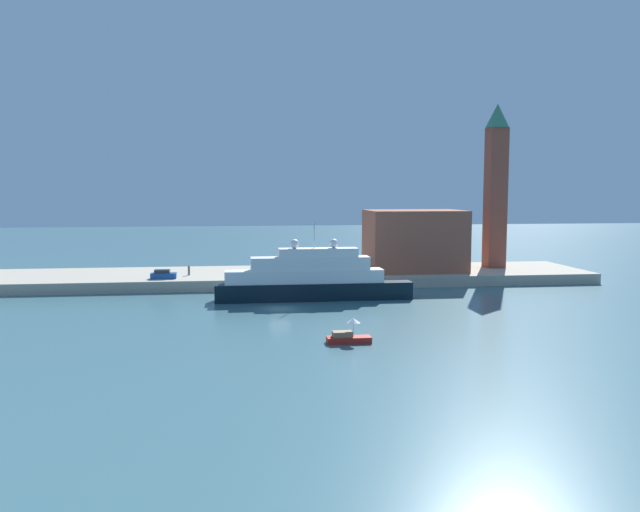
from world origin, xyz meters
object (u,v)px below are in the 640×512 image
object	(u,v)px
person_figure	(189,270)
mooring_bollard	(275,276)
large_yacht	(311,279)
bell_tower	(496,180)
parked_car	(163,275)
harbor_building	(414,240)
small_motorboat	(348,336)

from	to	relation	value
person_figure	mooring_bollard	distance (m)	14.95
large_yacht	bell_tower	distance (m)	43.81
parked_car	mooring_bollard	world-z (taller)	parked_car
harbor_building	parked_car	distance (m)	42.92
small_motorboat	parked_car	bearing A→B (deg)	119.95
large_yacht	mooring_bollard	bearing A→B (deg)	113.08
harbor_building	mooring_bollard	bearing A→B (deg)	-163.62
bell_tower	harbor_building	bearing A→B (deg)	-170.49
harbor_building	person_figure	xyz separation A→B (m)	(-38.60, -1.56, -4.45)
parked_car	bell_tower	bearing A→B (deg)	7.68
bell_tower	parked_car	distance (m)	60.40
small_motorboat	bell_tower	world-z (taller)	bell_tower
bell_tower	person_figure	distance (m)	56.38
person_figure	mooring_bollard	size ratio (longest dim) A/B	1.98
harbor_building	bell_tower	bearing A→B (deg)	9.51
harbor_building	parked_car	bearing A→B (deg)	-173.00
harbor_building	person_figure	bearing A→B (deg)	-177.68
large_yacht	mooring_bollard	distance (m)	11.72
parked_car	person_figure	bearing A→B (deg)	44.18
large_yacht	person_figure	bearing A→B (deg)	138.14
person_figure	bell_tower	bearing A→B (deg)	4.40
harbor_building	large_yacht	bearing A→B (deg)	-138.25
harbor_building	parked_car	size ratio (longest dim) A/B	4.10
bell_tower	mooring_bollard	bearing A→B (deg)	-166.23
large_yacht	mooring_bollard	xyz separation A→B (m)	(-4.58, 10.75, -0.83)
harbor_building	small_motorboat	bearing A→B (deg)	-113.47
bell_tower	person_figure	bearing A→B (deg)	-175.60
large_yacht	person_figure	world-z (taller)	large_yacht
large_yacht	small_motorboat	world-z (taller)	large_yacht
large_yacht	harbor_building	xyz separation A→B (m)	(20.21, 18.04, 3.98)
person_figure	mooring_bollard	bearing A→B (deg)	-22.53
large_yacht	parked_car	xyz separation A→B (m)	(-22.14, 12.84, -0.65)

